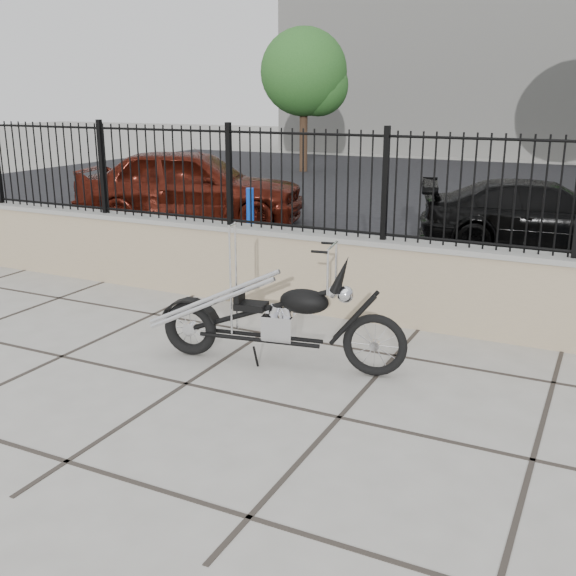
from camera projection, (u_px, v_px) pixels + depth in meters
The scene contains 10 objects.
ground_plane at pixel (186, 384), 6.12m from camera, with size 90.00×90.00×0.00m, color #99968E.
parking_lot at pixel (470, 199), 16.90m from camera, with size 30.00×30.00×0.00m, color black.
retaining_wall at pixel (302, 271), 8.14m from camera, with size 14.00×0.36×0.96m, color gray.
iron_fence at pixel (303, 181), 7.84m from camera, with size 14.00×0.08×1.20m, color black.
background_building at pixel (548, 57), 27.85m from camera, with size 22.00×6.00×8.00m, color beige.
chopper_motorcycle at pixel (274, 296), 6.38m from camera, with size 2.32×0.41×1.39m, color black, non-canonical shape.
car_red at pixel (191, 186), 13.43m from camera, with size 1.81×4.51×1.54m, color #46120A.
car_black at pixel (543, 217), 11.14m from camera, with size 1.63×4.01×1.16m, color black.
bollard_a at pixel (250, 220), 11.16m from camera, with size 0.13×0.13×1.05m, color blue.
tree_left at pixel (304, 68), 21.91m from camera, with size 2.83×2.83×4.78m.
Camera 1 is at (3.32, -4.65, 2.54)m, focal length 42.00 mm.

